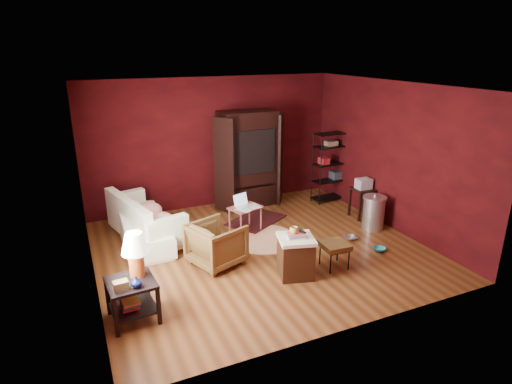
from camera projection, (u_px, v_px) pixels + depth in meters
room at (259, 173)px, 7.06m from camera, size 5.54×5.04×2.84m
sofa at (143, 221)px, 7.74m from camera, size 0.63×2.02×0.79m
armchair at (216, 242)px, 6.91m from camera, size 0.93×0.96×0.78m
pet_bowl_steel at (351, 233)px, 7.87m from camera, size 0.25×0.10×0.25m
pet_bowl_turquoise at (380, 246)px, 7.43m from camera, size 0.22×0.14×0.21m
vase at (136, 282)px, 5.28m from camera, size 0.16×0.17×0.14m
mug at (294, 229)px, 6.42m from camera, size 0.15×0.14×0.13m
side_table at (133, 269)px, 5.46m from camera, size 0.63×0.63×1.17m
sofa_cushions at (143, 221)px, 7.73m from camera, size 1.19×2.02×0.79m
hamper at (296, 256)px, 6.57m from camera, size 0.65×0.65×0.74m
footstool at (335, 246)px, 6.81m from camera, size 0.43×0.43×0.43m
rug_round at (262, 239)px, 7.94m from camera, size 1.74×1.74×0.01m
rug_oriental at (256, 220)px, 8.76m from camera, size 1.40×1.26×0.01m
laptop_desk at (245, 209)px, 8.13m from camera, size 0.69×0.60×0.72m
tv_armoire at (248, 157)px, 9.32m from camera, size 1.65×0.88×2.09m
wire_shelving at (330, 164)px, 9.63m from camera, size 0.80×0.39×1.59m
small_stand at (363, 189)px, 8.75m from camera, size 0.43×0.43×0.84m
trash_can at (374, 212)px, 8.29m from camera, size 0.46×0.46×0.71m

